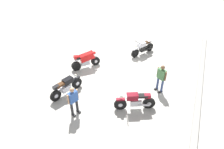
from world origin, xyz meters
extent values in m
plane|color=#ADAAA3|center=(0.00, 0.00, 0.00)|extent=(40.00, 40.00, 0.00)
cube|color=gray|center=(0.00, 4.60, 0.07)|extent=(14.00, 0.30, 0.15)
cylinder|color=black|center=(0.01, -2.03, 0.30)|extent=(0.56, 0.51, 0.60)
cylinder|color=black|center=(1.04, -2.90, 0.30)|extent=(0.60, 0.56, 0.60)
cylinder|color=silver|center=(0.01, -2.03, 0.30)|extent=(0.28, 0.27, 0.21)
cylinder|color=silver|center=(1.04, -2.90, 0.30)|extent=(0.28, 0.27, 0.21)
cube|color=silver|center=(0.56, -2.50, 0.40)|extent=(0.61, 0.57, 0.32)
cube|color=red|center=(0.45, -2.40, 0.80)|extent=(0.99, 0.91, 0.57)
cone|color=red|center=(0.05, -2.07, 0.95)|extent=(0.49, 0.49, 0.39)
cube|color=black|center=(0.75, -2.66, 0.87)|extent=(0.63, 0.59, 0.12)
cube|color=red|center=(0.98, -2.85, 0.95)|extent=(0.41, 0.39, 0.23)
cylinder|color=silver|center=(1.00, -2.76, 0.77)|extent=(0.36, 0.32, 0.17)
cylinder|color=silver|center=(0.89, -2.88, 0.77)|extent=(0.36, 0.32, 0.17)
cylinder|color=silver|center=(0.16, -2.16, 0.97)|extent=(0.48, 0.56, 0.04)
sphere|color=silver|center=(-0.01, -2.02, 0.90)|extent=(0.16, 0.16, 0.16)
cylinder|color=black|center=(3.23, 0.97, 0.32)|extent=(0.39, 0.63, 0.64)
cylinder|color=black|center=(2.59, 2.27, 0.32)|extent=(0.39, 0.63, 0.64)
cylinder|color=silver|center=(3.23, 0.97, 0.32)|extent=(0.22, 0.26, 0.22)
cylinder|color=silver|center=(2.59, 2.27, 0.32)|extent=(0.22, 0.26, 0.22)
cube|color=silver|center=(2.88, 1.67, 0.42)|extent=(0.50, 0.63, 0.32)
cube|color=maroon|center=(2.97, 1.49, 0.82)|extent=(0.53, 0.64, 0.30)
cube|color=maroon|center=(3.23, 0.97, 0.67)|extent=(0.34, 0.47, 0.08)
cube|color=black|center=(2.77, 1.89, 0.84)|extent=(0.50, 0.65, 0.12)
cube|color=maroon|center=(2.64, 2.16, 0.82)|extent=(0.34, 0.38, 0.18)
cylinder|color=silver|center=(2.86, 2.10, 0.37)|extent=(0.34, 0.55, 0.16)
cylinder|color=silver|center=(3.12, 1.19, 1.07)|extent=(0.64, 0.34, 0.04)
sphere|color=silver|center=(3.22, 0.99, 0.87)|extent=(0.16, 0.16, 0.16)
cylinder|color=black|center=(-1.98, 0.11, 0.32)|extent=(0.61, 0.43, 0.64)
cylinder|color=black|center=(-3.23, 0.84, 0.32)|extent=(0.61, 0.43, 0.64)
cylinder|color=black|center=(-1.98, 0.11, 0.32)|extent=(0.26, 0.23, 0.22)
cylinder|color=black|center=(-3.23, 0.84, 0.32)|extent=(0.26, 0.23, 0.22)
cube|color=black|center=(-2.65, 0.50, 0.42)|extent=(0.62, 0.52, 0.32)
cube|color=silver|center=(-2.47, 0.40, 0.82)|extent=(0.64, 0.56, 0.30)
cube|color=silver|center=(-1.98, 0.11, 0.67)|extent=(0.46, 0.36, 0.08)
cube|color=#382314|center=(-2.86, 0.63, 0.84)|extent=(0.65, 0.53, 0.12)
cube|color=silver|center=(-3.12, 0.78, 0.82)|extent=(0.39, 0.35, 0.18)
cylinder|color=black|center=(-2.91, 0.85, 0.37)|extent=(0.54, 0.37, 0.16)
cylinder|color=black|center=(-2.19, 0.24, 1.07)|extent=(0.38, 0.62, 0.04)
sphere|color=silver|center=(-2.00, 0.13, 0.87)|extent=(0.16, 0.16, 0.16)
cylinder|color=black|center=(2.58, -1.94, 0.32)|extent=(0.64, 0.33, 0.64)
cylinder|color=black|center=(3.94, -2.42, 0.32)|extent=(0.64, 0.33, 0.64)
cylinder|color=silver|center=(2.58, -1.94, 0.32)|extent=(0.26, 0.21, 0.22)
cylinder|color=silver|center=(3.94, -2.42, 0.32)|extent=(0.26, 0.21, 0.22)
cube|color=silver|center=(3.31, -2.20, 0.42)|extent=(0.62, 0.45, 0.32)
cube|color=black|center=(3.12, -2.13, 0.82)|extent=(0.63, 0.49, 0.30)
cube|color=black|center=(2.58, -1.94, 0.67)|extent=(0.47, 0.30, 0.08)
cube|color=#4C2D19|center=(3.54, -2.28, 0.84)|extent=(0.65, 0.44, 0.12)
cube|color=black|center=(3.83, -2.38, 0.82)|extent=(0.37, 0.31, 0.18)
cylinder|color=silver|center=(3.63, -2.49, 0.37)|extent=(0.56, 0.29, 0.16)
cylinder|color=silver|center=(2.81, -2.02, 1.07)|extent=(0.27, 0.67, 0.04)
sphere|color=silver|center=(2.60, -1.95, 0.87)|extent=(0.16, 0.16, 0.16)
cylinder|color=#262628|center=(4.51, -1.06, 0.40)|extent=(0.17, 0.17, 0.80)
cube|color=black|center=(4.53, -1.00, 0.04)|extent=(0.18, 0.28, 0.08)
cylinder|color=#262628|center=(4.21, -0.95, 0.40)|extent=(0.17, 0.17, 0.80)
cube|color=black|center=(4.23, -0.89, 0.04)|extent=(0.18, 0.28, 0.08)
cube|color=#3359A5|center=(4.36, -1.00, 1.09)|extent=(0.50, 0.36, 0.57)
cylinder|color=tan|center=(4.61, -1.09, 1.10)|extent=(0.11, 0.11, 0.54)
cylinder|color=tan|center=(4.10, -0.91, 1.10)|extent=(0.11, 0.11, 0.54)
sphere|color=tan|center=(4.36, -1.00, 1.51)|extent=(0.22, 0.22, 0.22)
cylinder|color=#384772|center=(0.91, 2.34, 0.42)|extent=(0.18, 0.18, 0.84)
cube|color=black|center=(0.96, 2.31, 0.04)|extent=(0.27, 0.22, 0.08)
cylinder|color=#384772|center=(1.08, 2.62, 0.42)|extent=(0.18, 0.18, 0.84)
cube|color=black|center=(1.13, 2.59, 0.04)|extent=(0.27, 0.22, 0.08)
cube|color=#4C7F4C|center=(1.00, 2.48, 1.13)|extent=(0.43, 0.52, 0.59)
cylinder|color=brown|center=(0.85, 2.24, 1.15)|extent=(0.12, 0.12, 0.56)
cylinder|color=brown|center=(1.14, 2.72, 1.15)|extent=(0.12, 0.12, 0.56)
sphere|color=brown|center=(1.00, 2.48, 1.57)|extent=(0.23, 0.23, 0.23)
camera|label=1|loc=(10.14, 3.41, 7.51)|focal=32.39mm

